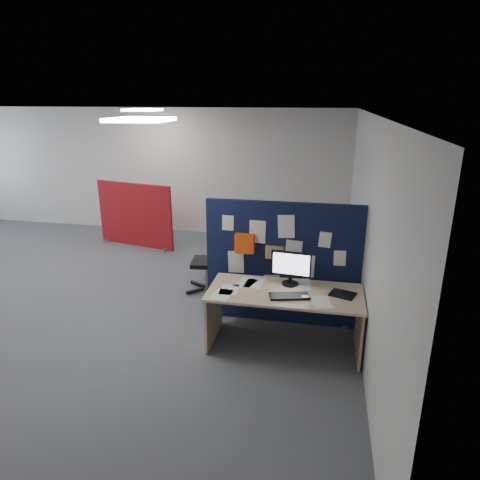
% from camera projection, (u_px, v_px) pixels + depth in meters
% --- Properties ---
extents(floor, '(9.00, 9.00, 0.00)m').
position_uv_depth(floor, '(59.00, 293.00, 6.66)').
color(floor, '#55585D').
rests_on(floor, ground).
extents(ceiling, '(9.00, 7.00, 0.02)m').
position_uv_depth(ceiling, '(33.00, 112.00, 5.81)').
color(ceiling, white).
rests_on(ceiling, wall_back).
extents(wall_back, '(9.00, 0.02, 2.70)m').
position_uv_depth(wall_back, '(144.00, 171.00, 9.49)').
color(wall_back, silver).
rests_on(wall_back, floor).
extents(wall_right, '(0.02, 7.00, 2.70)m').
position_uv_depth(wall_right, '(366.00, 226.00, 5.40)').
color(wall_right, silver).
rests_on(wall_right, floor).
extents(ceiling_lights, '(4.10, 4.10, 0.04)m').
position_uv_depth(ceiling_lights, '(82.00, 113.00, 6.38)').
color(ceiling_lights, white).
rests_on(ceiling_lights, ceiling).
extents(navy_divider, '(2.01, 0.30, 1.66)m').
position_uv_depth(navy_divider, '(281.00, 264.00, 5.57)').
color(navy_divider, black).
rests_on(navy_divider, floor).
extents(main_desk, '(1.81, 0.80, 0.73)m').
position_uv_depth(main_desk, '(285.00, 303.00, 5.11)').
color(main_desk, tan).
rests_on(main_desk, floor).
extents(monitor_main, '(0.48, 0.20, 0.42)m').
position_uv_depth(monitor_main, '(291.00, 267.00, 5.13)').
color(monitor_main, black).
rests_on(monitor_main, main_desk).
extents(keyboard, '(0.48, 0.28, 0.02)m').
position_uv_depth(keyboard, '(289.00, 296.00, 4.87)').
color(keyboard, black).
rests_on(keyboard, main_desk).
extents(mouse, '(0.11, 0.09, 0.03)m').
position_uv_depth(mouse, '(306.00, 298.00, 4.83)').
color(mouse, '#949398').
rests_on(mouse, main_desk).
extents(paper_tray, '(0.34, 0.30, 0.01)m').
position_uv_depth(paper_tray, '(343.00, 294.00, 4.93)').
color(paper_tray, black).
rests_on(paper_tray, main_desk).
extents(red_divider, '(1.70, 0.42, 1.30)m').
position_uv_depth(red_divider, '(135.00, 215.00, 8.60)').
color(red_divider, maroon).
rests_on(red_divider, floor).
extents(office_chair, '(0.69, 0.70, 1.06)m').
position_uv_depth(office_chair, '(213.00, 254.00, 6.57)').
color(office_chair, black).
rests_on(office_chair, floor).
extents(desk_papers, '(1.39, 0.81, 0.00)m').
position_uv_depth(desk_papers, '(262.00, 289.00, 5.08)').
color(desk_papers, white).
rests_on(desk_papers, main_desk).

